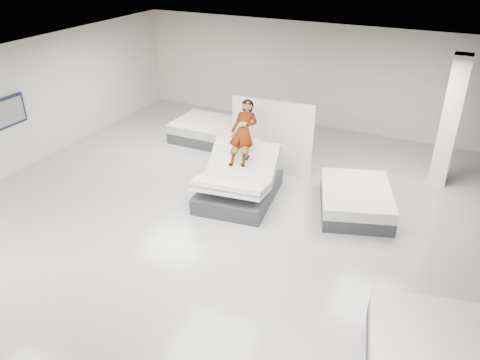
{
  "coord_description": "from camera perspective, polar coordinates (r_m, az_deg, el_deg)",
  "views": [
    {
      "loc": [
        4.1,
        -6.93,
        5.56
      ],
      "look_at": [
        0.34,
        0.78,
        1.0
      ],
      "focal_mm": 35.0,
      "sensor_mm": 36.0,
      "label": 1
    }
  ],
  "objects": [
    {
      "name": "column",
      "position": [
        12.09,
        24.17,
        6.4
      ],
      "size": [
        0.4,
        0.4,
        3.2
      ],
      "primitive_type": "cube",
      "color": "white",
      "rests_on": "floor"
    },
    {
      "name": "person",
      "position": [
        10.71,
        0.38,
        4.51
      ],
      "size": [
        0.77,
        1.53,
        1.35
      ],
      "primitive_type": "imported",
      "rotation": [
        0.86,
        0.0,
        0.13
      ],
      "color": "slate",
      "rests_on": "hero_bed"
    },
    {
      "name": "flat_bed_left_far",
      "position": [
        14.08,
        -3.62,
        5.97
      ],
      "size": [
        2.12,
        1.6,
        0.58
      ],
      "color": "#39393E",
      "rests_on": "floor"
    },
    {
      "name": "room",
      "position": [
        8.97,
        -4.14,
        1.74
      ],
      "size": [
        14.0,
        14.04,
        3.2
      ],
      "color": "#ABAAA2",
      "rests_on": "ground"
    },
    {
      "name": "divider_panel",
      "position": [
        11.92,
        3.89,
        5.25
      ],
      "size": [
        2.11,
        0.25,
        1.92
      ],
      "primitive_type": "cube",
      "rotation": [
        0.0,
        0.0,
        0.07
      ],
      "color": "white",
      "rests_on": "floor"
    },
    {
      "name": "hero_bed",
      "position": [
        10.82,
        -0.17,
        -0.39
      ],
      "size": [
        1.86,
        2.31,
        1.33
      ],
      "color": "#39393E",
      "rests_on": "floor"
    },
    {
      "name": "remote",
      "position": [
        10.42,
        0.92,
        2.71
      ],
      "size": [
        0.07,
        0.15,
        0.08
      ],
      "primitive_type": "cube",
      "rotation": [
        0.35,
        0.0,
        0.13
      ],
      "color": "black",
      "rests_on": "person"
    },
    {
      "name": "flat_bed_right_far",
      "position": [
        10.74,
        13.91,
        -2.36
      ],
      "size": [
        2.04,
        2.36,
        0.55
      ],
      "color": "#39393E",
      "rests_on": "floor"
    },
    {
      "name": "wall_poster",
      "position": [
        13.09,
        -26.35,
        7.48
      ],
      "size": [
        0.06,
        0.95,
        0.75
      ],
      "color": "black",
      "rests_on": "wall_left"
    }
  ]
}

